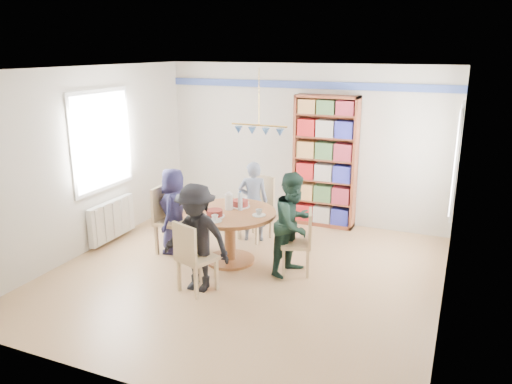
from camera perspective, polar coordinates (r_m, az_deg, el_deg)
The scene contains 14 objects.
ground at distance 6.83m, azimuth -1.33°, elevation -9.36°, with size 5.00×5.00×0.00m, color tan.
room_shell at distance 7.18m, azimuth -0.45°, elevation 5.78°, with size 5.00×5.00×5.00m.
radiator at distance 8.15m, azimuth -16.15°, elevation -3.06°, with size 0.12×1.00×0.60m.
dining_table at distance 7.02m, azimuth -3.01°, elevation -3.72°, with size 1.30×1.30×0.75m.
chair_left at distance 7.49m, azimuth -10.06°, elevation -2.75°, with size 0.45×0.45×1.00m.
chair_right at distance 6.71m, azimuth 5.26°, elevation -5.40°, with size 0.49×0.49×0.88m.
chair_far at distance 7.91m, azimuth 0.28°, elevation -1.42°, with size 0.55×0.55×1.01m.
chair_near at distance 6.20m, azimuth -7.32°, elevation -7.11°, with size 0.52×0.52×0.92m.
person_left at distance 7.44m, azimuth -9.34°, elevation -2.13°, with size 0.62×0.41×1.27m, color #1D1C3D.
person_right at distance 6.63m, azimuth 4.33°, elevation -3.65°, with size 0.68×0.53×1.40m, color #162C23.
person_far at distance 7.78m, azimuth -0.33°, elevation -1.08°, with size 0.46×0.30×1.27m, color gray.
person_near at distance 6.21m, azimuth -6.81°, elevation -5.25°, with size 0.89×0.51×1.38m, color black.
bookshelf at distance 8.44m, azimuth 7.90°, elevation 3.30°, with size 1.05×0.32×2.21m.
tableware at distance 6.97m, azimuth -3.12°, elevation -1.66°, with size 1.07×1.07×0.28m.
Camera 1 is at (2.56, -5.61, 2.94)m, focal length 35.00 mm.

